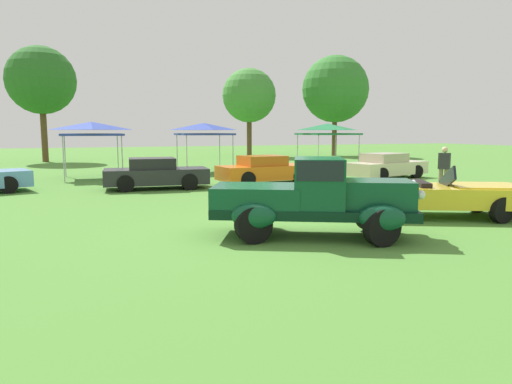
% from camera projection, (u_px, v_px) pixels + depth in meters
% --- Properties ---
extents(ground_plane, '(120.00, 120.00, 0.00)m').
position_uv_depth(ground_plane, '(285.00, 233.00, 10.33)').
color(ground_plane, '#4C8433').
extents(feature_pickup_truck, '(4.46, 3.20, 1.70)m').
position_uv_depth(feature_pickup_truck, '(315.00, 197.00, 9.88)').
color(feature_pickup_truck, black).
rests_on(feature_pickup_truck, ground_plane).
extents(neighbor_convertible, '(4.73, 3.43, 1.40)m').
position_uv_depth(neighbor_convertible, '(441.00, 195.00, 12.25)').
color(neighbor_convertible, yellow).
rests_on(neighbor_convertible, ground_plane).
extents(show_car_charcoal, '(4.12, 2.04, 1.22)m').
position_uv_depth(show_car_charcoal, '(156.00, 174.00, 18.22)').
color(show_car_charcoal, '#28282D').
rests_on(show_car_charcoal, ground_plane).
extents(show_car_orange, '(4.25, 2.09, 1.22)m').
position_uv_depth(show_car_orange, '(265.00, 170.00, 19.98)').
color(show_car_orange, orange).
rests_on(show_car_orange, ground_plane).
extents(show_car_cream, '(4.63, 2.75, 1.22)m').
position_uv_depth(show_car_cream, '(386.00, 166.00, 22.18)').
color(show_car_cream, beige).
rests_on(show_car_cream, ground_plane).
extents(spectator_between_cars, '(0.42, 0.47, 1.69)m').
position_uv_depth(spectator_between_cars, '(444.00, 168.00, 17.28)').
color(spectator_between_cars, '#7F7056').
rests_on(spectator_between_cars, ground_plane).
extents(canopy_tent_left_field, '(2.81, 2.81, 2.71)m').
position_uv_depth(canopy_tent_left_field, '(91.00, 128.00, 22.02)').
color(canopy_tent_left_field, '#B7B7BC').
rests_on(canopy_tent_left_field, ground_plane).
extents(canopy_tent_center_field, '(2.81, 2.81, 2.71)m').
position_uv_depth(canopy_tent_center_field, '(204.00, 128.00, 25.44)').
color(canopy_tent_center_field, '#B7B7BC').
rests_on(canopy_tent_center_field, ground_plane).
extents(canopy_tent_right_field, '(2.92, 2.92, 2.71)m').
position_uv_depth(canopy_tent_right_field, '(328.00, 128.00, 27.01)').
color(canopy_tent_right_field, '#B7B7BC').
rests_on(canopy_tent_right_field, ground_plane).
extents(treeline_far_left, '(4.91, 4.91, 8.41)m').
position_uv_depth(treeline_far_left, '(41.00, 81.00, 33.63)').
color(treeline_far_left, brown).
rests_on(treeline_far_left, ground_plane).
extents(treeline_mid_left, '(4.78, 4.78, 7.81)m').
position_uv_depth(treeline_mid_left, '(249.00, 96.00, 41.16)').
color(treeline_mid_left, brown).
rests_on(treeline_mid_left, ground_plane).
extents(treeline_center, '(6.07, 6.07, 9.12)m').
position_uv_depth(treeline_center, '(335.00, 89.00, 42.31)').
color(treeline_center, brown).
rests_on(treeline_center, ground_plane).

